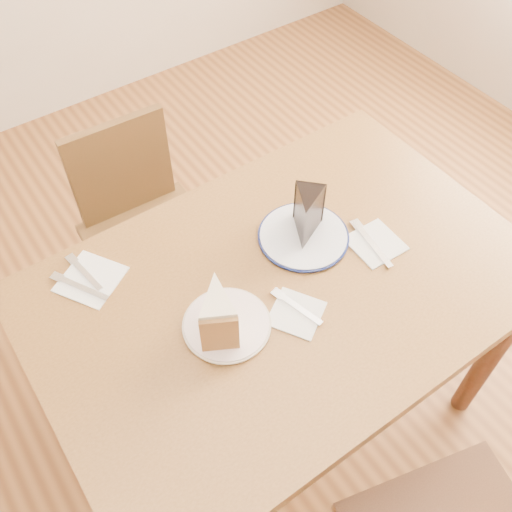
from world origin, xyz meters
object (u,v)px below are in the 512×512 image
object	(u,v)px
plate_cream	(227,325)
chocolate_cake	(307,218)
carrot_cake	(218,311)
chair_far	(146,229)
plate_navy	(303,236)
table	(283,305)

from	to	relation	value
plate_cream	chocolate_cake	distance (m)	0.33
carrot_cake	chocolate_cake	xyz separation A→B (m)	(0.32, 0.10, 0.01)
chair_far	plate_cream	xyz separation A→B (m)	(-0.08, -0.64, 0.32)
plate_cream	chocolate_cake	xyz separation A→B (m)	(0.31, 0.11, 0.07)
plate_navy	carrot_cake	world-z (taller)	carrot_cake
plate_cream	carrot_cake	xyz separation A→B (m)	(-0.02, 0.01, 0.06)
carrot_cake	plate_navy	bearing A→B (deg)	46.14
table	chair_far	size ratio (longest dim) A/B	1.52
table	carrot_cake	xyz separation A→B (m)	(-0.20, -0.02, 0.17)
table	plate_navy	distance (m)	0.18
table	chair_far	bearing A→B (deg)	99.37
table	plate_navy	world-z (taller)	plate_navy
chair_far	plate_navy	xyz separation A→B (m)	(0.22, -0.53, 0.32)
table	chair_far	distance (m)	0.66
table	plate_cream	xyz separation A→B (m)	(-0.18, -0.02, 0.10)
carrot_cake	chocolate_cake	distance (m)	0.34
chocolate_cake	carrot_cake	bearing A→B (deg)	62.66
plate_navy	chocolate_cake	xyz separation A→B (m)	(0.00, 0.00, 0.07)
plate_cream	chair_far	bearing A→B (deg)	82.82
plate_cream	carrot_cake	world-z (taller)	carrot_cake
table	carrot_cake	world-z (taller)	carrot_cake
table	plate_navy	xyz separation A→B (m)	(0.12, 0.09, 0.10)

